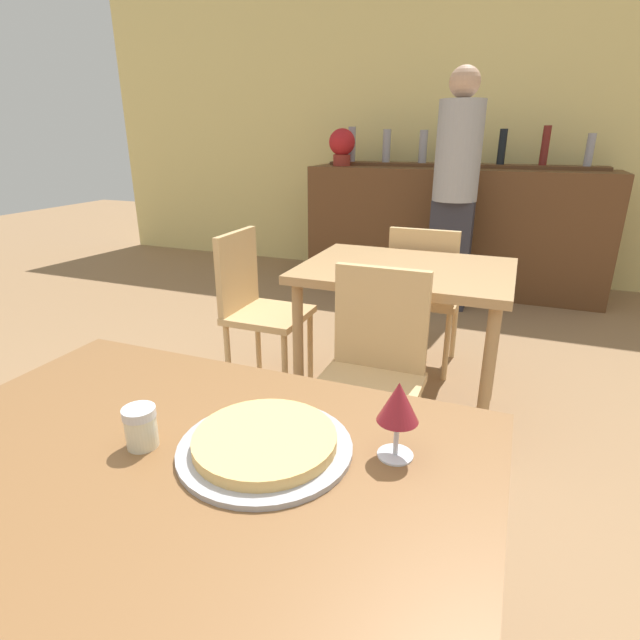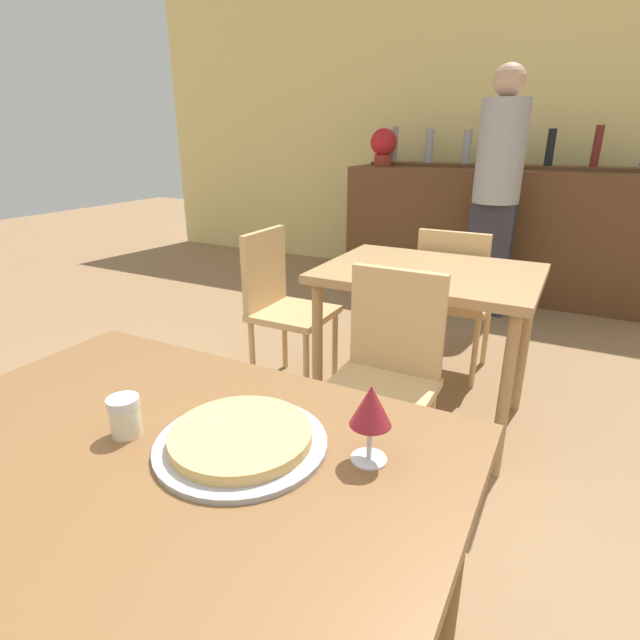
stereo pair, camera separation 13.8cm
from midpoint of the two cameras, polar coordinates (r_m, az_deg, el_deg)
wall_back at (r=5.16m, az=15.76°, el=20.26°), size 8.00×0.05×2.80m
dining_table_near at (r=1.10m, az=-18.81°, el=-18.06°), size 1.19×0.80×0.77m
dining_table_far at (r=2.40m, az=8.07°, el=3.75°), size 0.97×0.74×0.77m
bar_counter at (r=4.73m, az=14.02°, el=9.93°), size 2.60×0.56×1.08m
bar_back_shelf at (r=4.80m, az=14.56°, el=17.40°), size 2.39×0.24×0.34m
chair_far_side_front at (r=1.97m, az=4.01°, el=-5.19°), size 0.40×0.40×0.88m
chair_far_side_back at (r=2.95m, az=10.45°, el=3.38°), size 0.40×0.40×0.88m
chair_far_side_left at (r=2.74m, az=-8.83°, el=2.15°), size 0.40×0.40×0.88m
pizza_tray at (r=1.02m, az=-10.30°, el=-13.81°), size 0.34×0.34×0.04m
cheese_shaker at (r=1.09m, az=-23.30°, el=-11.23°), size 0.07×0.07×0.09m
person_standing at (r=4.09m, az=14.27°, el=14.82°), size 0.34×0.34×1.82m
wine_glass at (r=0.94m, az=4.75°, el=-9.69°), size 0.08×0.08×0.16m
potted_plant at (r=4.86m, az=1.67°, el=19.37°), size 0.24×0.24×0.33m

